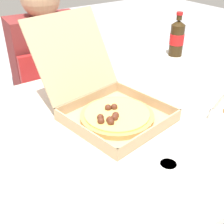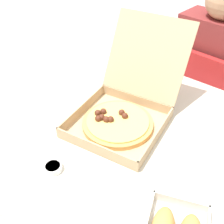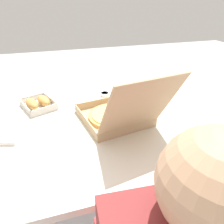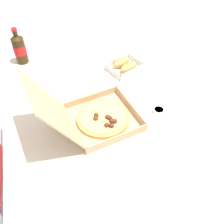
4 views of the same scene
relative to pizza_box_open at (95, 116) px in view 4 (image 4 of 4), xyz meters
The scene contains 7 objects.
ground_plane 0.81m from the pizza_box_open, 130.20° to the right, with size 10.00×10.00×0.00m, color #B2B2B7.
dining_table 0.13m from the pizza_box_open, 130.20° to the right, with size 1.48×0.94×0.76m.
pizza_box_open is the anchor object (origin of this frame).
bread_side_box 0.47m from the pizza_box_open, 36.77° to the right, with size 0.21×0.23×0.06m.
cola_bottle 0.71m from the pizza_box_open, 25.40° to the left, with size 0.07×0.07×0.22m.
napkin_pile 0.51m from the pizza_box_open, ahead, with size 0.11×0.11×0.02m, color white.
dipping_sauce_cup 0.33m from the pizza_box_open, 93.75° to the right, with size 0.06×0.06×0.02m.
Camera 4 is at (-0.78, 0.21, 1.67)m, focal length 40.95 mm.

